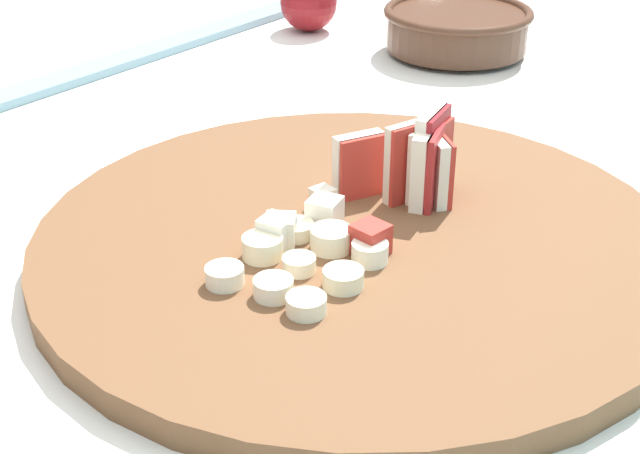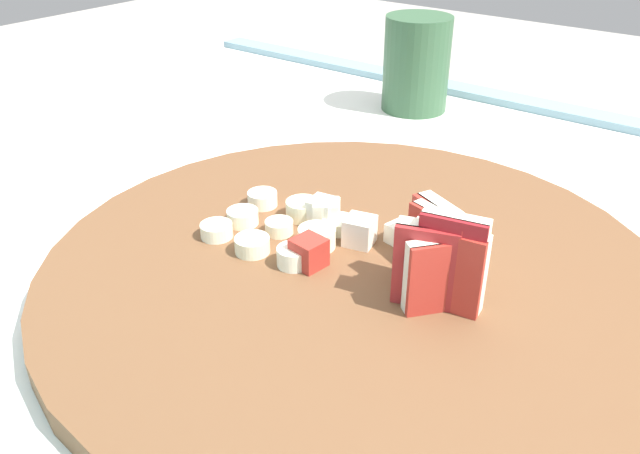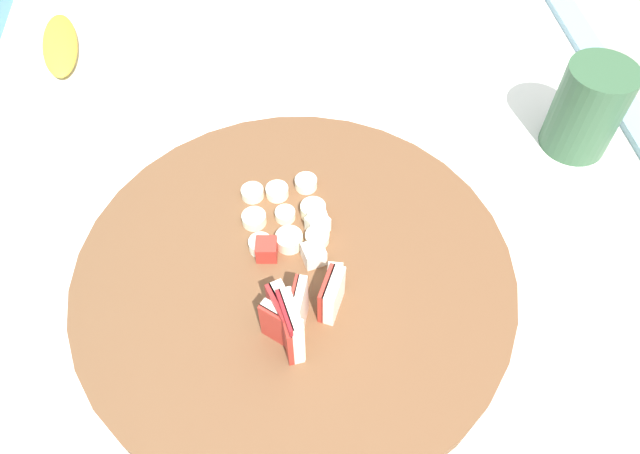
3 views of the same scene
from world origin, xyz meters
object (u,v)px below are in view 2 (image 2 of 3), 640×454
at_px(apple_wedge_fan, 439,260).
at_px(small_jar, 416,64).
at_px(banana_slice_rows, 282,227).
at_px(cutting_board, 352,270).
at_px(apple_dice_pile, 335,227).

relative_size(apple_wedge_fan, small_jar, 0.75).
bearing_deg(small_jar, apple_wedge_fan, 122.02).
height_order(apple_wedge_fan, banana_slice_rows, apple_wedge_fan).
height_order(cutting_board, banana_slice_rows, banana_slice_rows).
bearing_deg(small_jar, apple_dice_pile, 110.78).
xyz_separation_m(apple_wedge_fan, apple_dice_pile, (0.10, -0.02, -0.02)).
bearing_deg(cutting_board, apple_wedge_fan, 176.58).
bearing_deg(apple_dice_pile, apple_wedge_fan, 168.52).
relative_size(apple_wedge_fan, banana_slice_rows, 0.81).
height_order(apple_wedge_fan, apple_dice_pile, apple_wedge_fan).
xyz_separation_m(banana_slice_rows, small_jar, (0.09, -0.37, 0.03)).
relative_size(cutting_board, apple_dice_pile, 5.03).
relative_size(cutting_board, apple_wedge_fan, 5.35).
xyz_separation_m(apple_wedge_fan, banana_slice_rows, (0.14, -0.00, -0.02)).
xyz_separation_m(cutting_board, small_jar, (0.16, -0.36, 0.05)).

